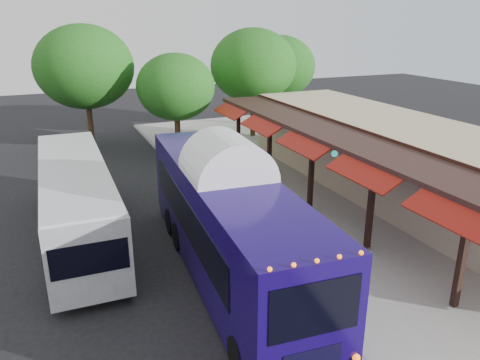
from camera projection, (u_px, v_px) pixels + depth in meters
name	position (u px, v px, depth m)	size (l,w,h in m)	color
ground	(273.00, 273.00, 15.63)	(90.00, 90.00, 0.00)	black
sidewalk	(333.00, 206.00, 20.92)	(10.00, 40.00, 0.15)	#9E9B93
curb	(230.00, 224.00, 19.10)	(0.20, 40.00, 0.16)	gray
station_shelter	(397.00, 160.00, 21.59)	(8.15, 20.00, 3.60)	tan
coach_bus	(227.00, 219.00, 14.83)	(3.29, 11.95, 3.78)	#170758
city_bus	(76.00, 198.00, 17.65)	(2.54, 10.90, 2.92)	gray
ped_a	(258.00, 197.00, 19.14)	(0.69, 0.46, 1.90)	black
ped_b	(237.00, 197.00, 19.54)	(0.82, 0.64, 1.68)	black
ped_c	(268.00, 221.00, 16.92)	(1.13, 0.47, 1.93)	black
ped_d	(231.00, 156.00, 25.40)	(1.01, 0.58, 1.57)	black
tree_left	(176.00, 87.00, 28.41)	(4.77, 4.77, 6.11)	#382314
tree_mid	(253.00, 66.00, 31.63)	(5.84, 5.84, 7.48)	#382314
tree_right	(279.00, 67.00, 34.73)	(5.39, 5.39, 6.90)	#382314
tree_far	(84.00, 67.00, 28.85)	(6.07, 6.07, 7.77)	#382314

